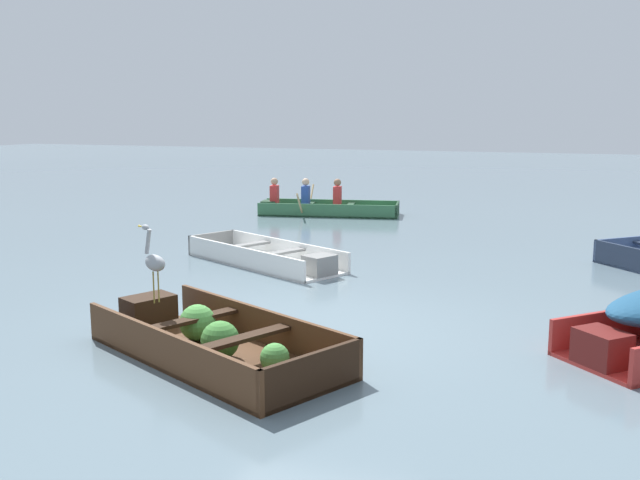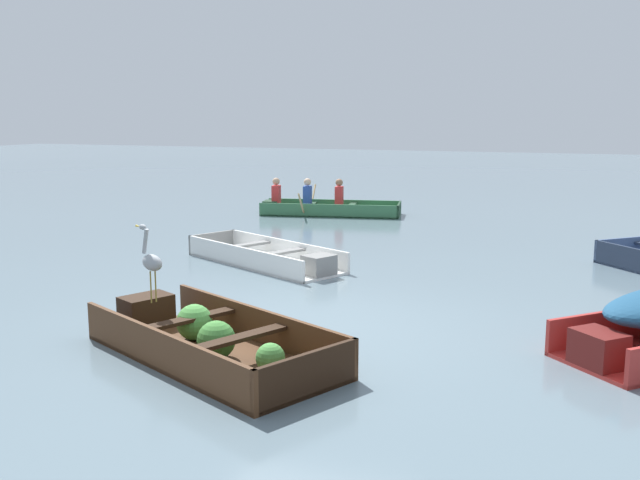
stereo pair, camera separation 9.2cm
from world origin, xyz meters
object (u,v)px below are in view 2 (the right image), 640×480
object	(u,v)px
skiff_white_mid_moored	(269,258)
rowboat_green_with_crew	(322,207)
dinghy_dark_varnish_foreground	(206,339)
heron_on_dinghy	(151,260)

from	to	relation	value
skiff_white_mid_moored	rowboat_green_with_crew	bearing A→B (deg)	102.47
dinghy_dark_varnish_foreground	heron_on_dinghy	bearing A→B (deg)	164.66
skiff_white_mid_moored	heron_on_dinghy	size ratio (longest dim) A/B	3.75
rowboat_green_with_crew	heron_on_dinghy	distance (m)	10.07
rowboat_green_with_crew	heron_on_dinghy	xyz separation A→B (m)	(1.78, -9.89, 0.70)
skiff_white_mid_moored	rowboat_green_with_crew	world-z (taller)	rowboat_green_with_crew
rowboat_green_with_crew	heron_on_dinghy	bearing A→B (deg)	-79.81
skiff_white_mid_moored	dinghy_dark_varnish_foreground	bearing A→B (deg)	-73.57
rowboat_green_with_crew	heron_on_dinghy	world-z (taller)	heron_on_dinghy
skiff_white_mid_moored	heron_on_dinghy	xyz separation A→B (m)	(0.48, -4.03, 0.78)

